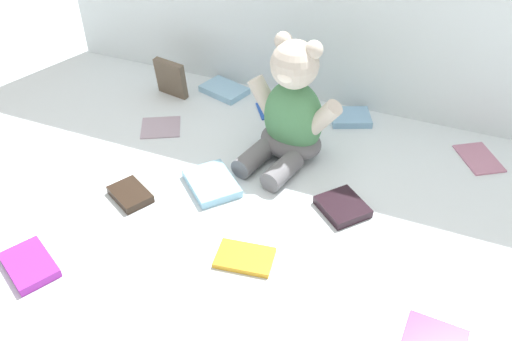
% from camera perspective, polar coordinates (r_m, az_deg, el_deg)
% --- Properties ---
extents(ground_plane, '(3.20, 3.20, 0.00)m').
position_cam_1_polar(ground_plane, '(1.23, 1.69, -0.91)').
color(ground_plane, silver).
extents(teddy_bear, '(0.25, 0.24, 0.30)m').
position_cam_1_polar(teddy_bear, '(1.24, 3.77, 5.98)').
color(teddy_bear, '#4C8C59').
rests_on(teddy_bear, ground_plane).
extents(book_case_0, '(0.11, 0.08, 0.01)m').
position_cam_1_polar(book_case_0, '(0.99, 18.69, -16.52)').
color(book_case_0, '#972692').
rests_on(book_case_0, ground_plane).
extents(book_case_1, '(0.13, 0.13, 0.01)m').
position_cam_1_polar(book_case_1, '(1.47, 2.28, 6.62)').
color(book_case_1, '#1F4AB1').
rests_on(book_case_1, ground_plane).
extents(book_case_2, '(0.12, 0.10, 0.02)m').
position_cam_1_polar(book_case_2, '(1.21, -13.31, -2.50)').
color(book_case_2, black).
rests_on(book_case_2, ground_plane).
extents(book_case_3, '(0.14, 0.12, 0.02)m').
position_cam_1_polar(book_case_3, '(1.12, -23.09, -9.28)').
color(book_case_3, purple).
rests_on(book_case_3, ground_plane).
extents(book_case_4, '(0.13, 0.14, 0.01)m').
position_cam_1_polar(book_case_4, '(1.39, 22.77, 1.27)').
color(book_case_4, '#B1718D').
rests_on(book_case_4, ground_plane).
extents(book_case_5, '(0.10, 0.05, 0.11)m').
position_cam_1_polar(book_case_5, '(1.53, -9.10, 9.71)').
color(book_case_5, brown).
rests_on(book_case_5, ground_plane).
extents(book_case_6, '(0.12, 0.09, 0.01)m').
position_cam_1_polar(book_case_6, '(1.05, -1.22, -9.32)').
color(book_case_6, gold).
rests_on(book_case_6, ground_plane).
extents(book_case_7, '(0.13, 0.12, 0.02)m').
position_cam_1_polar(book_case_7, '(1.44, 10.09, 5.63)').
color(book_case_7, '#80B2DA').
rests_on(book_case_7, ground_plane).
extents(book_case_8, '(0.14, 0.12, 0.02)m').
position_cam_1_polar(book_case_8, '(1.55, -3.42, 8.62)').
color(book_case_8, '#8DC1E3').
rests_on(book_case_8, ground_plane).
extents(book_case_9, '(0.13, 0.13, 0.02)m').
position_cam_1_polar(book_case_9, '(1.16, 9.25, -3.86)').
color(book_case_9, black).
rests_on(book_case_9, ground_plane).
extents(book_case_10, '(0.13, 0.13, 0.01)m').
position_cam_1_polar(book_case_10, '(1.41, -10.17, 4.63)').
color(book_case_10, '#A390A1').
rests_on(book_case_10, ground_plane).
extents(book_case_11, '(0.16, 0.16, 0.02)m').
position_cam_1_polar(book_case_11, '(1.20, -4.77, -1.38)').
color(book_case_11, '#7EB6D3').
rests_on(book_case_11, ground_plane).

